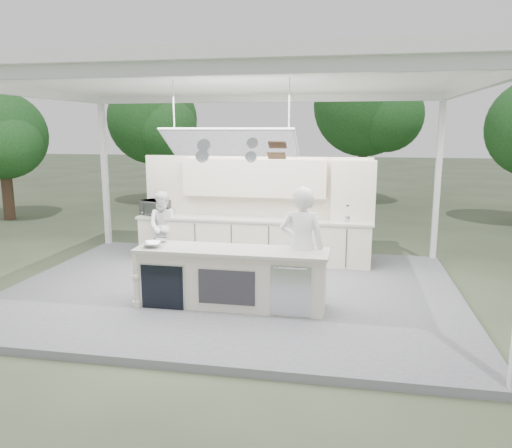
% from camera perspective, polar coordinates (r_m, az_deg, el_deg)
% --- Properties ---
extents(ground, '(90.00, 90.00, 0.00)m').
position_cam_1_polar(ground, '(9.18, -2.66, -7.98)').
color(ground, '#4A5B3E').
rests_on(ground, ground).
extents(stage_deck, '(8.00, 6.00, 0.12)m').
position_cam_1_polar(stage_deck, '(9.16, -2.66, -7.62)').
color(stage_deck, slate).
rests_on(stage_deck, ground).
extents(tent, '(8.20, 6.20, 3.86)m').
position_cam_1_polar(tent, '(8.70, -2.88, 15.78)').
color(tent, white).
rests_on(tent, ground).
extents(demo_island, '(3.10, 0.79, 0.95)m').
position_cam_1_polar(demo_island, '(8.11, -2.95, -6.12)').
color(demo_island, beige).
rests_on(demo_island, stage_deck).
extents(back_counter, '(5.08, 0.72, 0.95)m').
position_cam_1_polar(back_counter, '(10.81, -0.37, -1.77)').
color(back_counter, beige).
rests_on(back_counter, stage_deck).
extents(back_wall_unit, '(5.05, 0.48, 2.25)m').
position_cam_1_polar(back_wall_unit, '(10.77, 2.17, 3.46)').
color(back_wall_unit, beige).
rests_on(back_wall_unit, stage_deck).
extents(tree_cluster, '(19.55, 9.40, 5.85)m').
position_cam_1_polar(tree_cluster, '(18.35, 3.94, 11.88)').
color(tree_cluster, '#443222').
rests_on(tree_cluster, ground).
extents(head_chef, '(0.73, 0.50, 1.96)m').
position_cam_1_polar(head_chef, '(8.00, 5.24, -2.67)').
color(head_chef, white).
rests_on(head_chef, stage_deck).
extents(sous_chef, '(0.83, 0.70, 1.52)m').
position_cam_1_polar(sous_chef, '(10.93, -10.42, -0.28)').
color(sous_chef, white).
rests_on(sous_chef, stage_deck).
extents(toaster_oven, '(0.71, 0.61, 0.33)m').
position_cam_1_polar(toaster_oven, '(11.26, -11.48, 1.84)').
color(toaster_oven, '#BABDC1').
rests_on(toaster_oven, back_counter).
extents(bowl_large, '(0.37, 0.37, 0.08)m').
position_cam_1_polar(bowl_large, '(8.28, -11.79, -2.31)').
color(bowl_large, silver).
rests_on(bowl_large, demo_island).
extents(bowl_small, '(0.28, 0.28, 0.07)m').
position_cam_1_polar(bowl_small, '(8.60, -10.88, -1.80)').
color(bowl_small, '#B5B7BC').
rests_on(bowl_small, demo_island).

